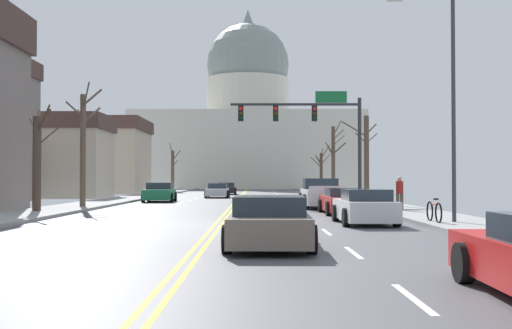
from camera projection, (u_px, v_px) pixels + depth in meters
name	position (u px, v px, depth m)	size (l,w,h in m)	color
ground	(217.00, 223.00, 22.20)	(20.00, 180.00, 0.20)	#4D4D52
signal_gantry	(312.00, 122.00, 37.26)	(7.91, 0.41, 6.76)	#28282D
street_lamp_right	(443.00, 85.00, 21.45)	(2.38, 0.24, 7.99)	#333338
capitol_building	(247.00, 130.00, 101.11)	(35.56, 21.82, 29.35)	beige
pickup_truck_near_00	(320.00, 195.00, 34.07)	(2.27, 5.32, 1.62)	silver
sedan_near_01	(343.00, 202.00, 28.30)	(2.05, 4.61, 1.19)	#B71414
sedan_near_02	(363.00, 208.00, 22.16)	(1.97, 4.27, 1.26)	silver
sedan_near_03	(268.00, 223.00, 14.76)	(2.13, 4.57, 1.23)	#6B6056
sedan_oncoming_00	(158.00, 193.00, 42.93)	(2.23, 4.30, 1.32)	#1E7247
sedan_oncoming_01	(216.00, 191.00, 51.79)	(1.95, 4.27, 1.20)	silver
sedan_oncoming_02	(225.00, 189.00, 61.78)	(2.08, 4.50, 1.18)	black
flank_building_00	(86.00, 156.00, 66.17)	(12.64, 9.94, 7.92)	#B2A38E
flank_building_01	(43.00, 156.00, 51.44)	(10.59, 6.75, 6.87)	#B2A38E
bare_tree_00	(365.00, 156.00, 42.47)	(2.56, 1.26, 5.80)	#4C3D2D
bare_tree_01	(172.00, 169.00, 71.30)	(1.54, 2.05, 5.59)	brown
bare_tree_02	(320.00, 170.00, 70.81)	(2.32, 1.56, 5.22)	#4C3D2D
bare_tree_03	(36.00, 160.00, 28.49)	(1.96, 2.45, 4.84)	#423328
bare_tree_04	(332.00, 159.00, 52.95)	(1.82, 2.15, 6.46)	#4C3D2D
bare_tree_05	(82.00, 145.00, 33.01)	(1.81, 2.60, 6.57)	brown
pedestrian_00	(398.00, 191.00, 29.13)	(0.35, 0.34, 1.59)	#4C4238
bicycle_parked	(433.00, 212.00, 21.37)	(0.12, 1.77, 0.85)	black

